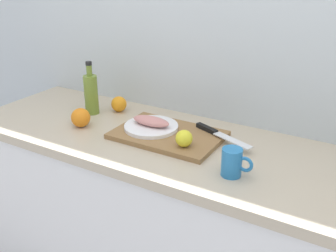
{
  "coord_description": "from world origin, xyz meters",
  "views": [
    {
      "loc": [
        0.65,
        -1.25,
        1.59
      ],
      "look_at": [
        -0.1,
        0.02,
        0.95
      ],
      "focal_mm": 42.0,
      "sensor_mm": 36.0,
      "label": 1
    }
  ],
  "objects_px": {
    "coffee_mug_0": "(233,162)",
    "orange_0": "(81,118)",
    "cutting_board": "(168,135)",
    "olive_oil_bottle": "(91,93)",
    "fish_fillet": "(151,121)",
    "white_plate": "(151,127)",
    "lemon_0": "(184,138)",
    "chef_knife": "(216,133)"
  },
  "relations": [
    {
      "from": "chef_knife",
      "to": "white_plate",
      "type": "bearing_deg",
      "value": -142.06
    },
    {
      "from": "cutting_board",
      "to": "orange_0",
      "type": "bearing_deg",
      "value": -165.98
    },
    {
      "from": "cutting_board",
      "to": "olive_oil_bottle",
      "type": "relative_size",
      "value": 1.75
    },
    {
      "from": "white_plate",
      "to": "olive_oil_bottle",
      "type": "bearing_deg",
      "value": 172.35
    },
    {
      "from": "lemon_0",
      "to": "orange_0",
      "type": "height_order",
      "value": "lemon_0"
    },
    {
      "from": "cutting_board",
      "to": "coffee_mug_0",
      "type": "distance_m",
      "value": 0.38
    },
    {
      "from": "chef_knife",
      "to": "cutting_board",
      "type": "bearing_deg",
      "value": -134.18
    },
    {
      "from": "fish_fillet",
      "to": "olive_oil_bottle",
      "type": "relative_size",
      "value": 0.68
    },
    {
      "from": "cutting_board",
      "to": "white_plate",
      "type": "bearing_deg",
      "value": 177.97
    },
    {
      "from": "lemon_0",
      "to": "coffee_mug_0",
      "type": "relative_size",
      "value": 0.6
    },
    {
      "from": "lemon_0",
      "to": "olive_oil_bottle",
      "type": "bearing_deg",
      "value": 167.08
    },
    {
      "from": "chef_knife",
      "to": "coffee_mug_0",
      "type": "relative_size",
      "value": 2.54
    },
    {
      "from": "fish_fillet",
      "to": "white_plate",
      "type": "bearing_deg",
      "value": -90.0
    },
    {
      "from": "white_plate",
      "to": "lemon_0",
      "type": "xyz_separation_m",
      "value": [
        0.2,
        -0.08,
        0.03
      ]
    },
    {
      "from": "cutting_board",
      "to": "chef_knife",
      "type": "bearing_deg",
      "value": 24.46
    },
    {
      "from": "fish_fillet",
      "to": "orange_0",
      "type": "relative_size",
      "value": 2.05
    },
    {
      "from": "cutting_board",
      "to": "orange_0",
      "type": "distance_m",
      "value": 0.4
    },
    {
      "from": "white_plate",
      "to": "fish_fillet",
      "type": "bearing_deg",
      "value": 90.0
    },
    {
      "from": "cutting_board",
      "to": "white_plate",
      "type": "xyz_separation_m",
      "value": [
        -0.08,
        0.0,
        0.02
      ]
    },
    {
      "from": "white_plate",
      "to": "olive_oil_bottle",
      "type": "xyz_separation_m",
      "value": [
        -0.36,
        0.05,
        0.07
      ]
    },
    {
      "from": "cutting_board",
      "to": "orange_0",
      "type": "relative_size",
      "value": 5.22
    },
    {
      "from": "coffee_mug_0",
      "to": "orange_0",
      "type": "height_order",
      "value": "coffee_mug_0"
    },
    {
      "from": "white_plate",
      "to": "lemon_0",
      "type": "distance_m",
      "value": 0.22
    },
    {
      "from": "lemon_0",
      "to": "olive_oil_bottle",
      "type": "height_order",
      "value": "olive_oil_bottle"
    },
    {
      "from": "lemon_0",
      "to": "orange_0",
      "type": "bearing_deg",
      "value": -177.85
    },
    {
      "from": "cutting_board",
      "to": "olive_oil_bottle",
      "type": "bearing_deg",
      "value": 173.4
    },
    {
      "from": "fish_fillet",
      "to": "coffee_mug_0",
      "type": "xyz_separation_m",
      "value": [
        0.43,
        -0.16,
        -0.0
      ]
    },
    {
      "from": "white_plate",
      "to": "fish_fillet",
      "type": "height_order",
      "value": "fish_fillet"
    },
    {
      "from": "orange_0",
      "to": "coffee_mug_0",
      "type": "bearing_deg",
      "value": -4.72
    },
    {
      "from": "chef_knife",
      "to": "orange_0",
      "type": "xyz_separation_m",
      "value": [
        -0.56,
        -0.18,
        0.01
      ]
    },
    {
      "from": "cutting_board",
      "to": "orange_0",
      "type": "height_order",
      "value": "orange_0"
    },
    {
      "from": "olive_oil_bottle",
      "to": "white_plate",
      "type": "bearing_deg",
      "value": -7.65
    },
    {
      "from": "coffee_mug_0",
      "to": "orange_0",
      "type": "xyz_separation_m",
      "value": [
        -0.73,
        0.06,
        -0.01
      ]
    },
    {
      "from": "olive_oil_bottle",
      "to": "fish_fillet",
      "type": "bearing_deg",
      "value": -7.65
    },
    {
      "from": "white_plate",
      "to": "chef_knife",
      "type": "height_order",
      "value": "chef_knife"
    },
    {
      "from": "white_plate",
      "to": "fish_fillet",
      "type": "xyz_separation_m",
      "value": [
        0.0,
        0.0,
        0.03
      ]
    },
    {
      "from": "chef_knife",
      "to": "fish_fillet",
      "type": "bearing_deg",
      "value": -142.06
    },
    {
      "from": "olive_oil_bottle",
      "to": "orange_0",
      "type": "bearing_deg",
      "value": -67.31
    },
    {
      "from": "chef_knife",
      "to": "lemon_0",
      "type": "bearing_deg",
      "value": -90.15
    },
    {
      "from": "chef_knife",
      "to": "lemon_0",
      "type": "height_order",
      "value": "lemon_0"
    },
    {
      "from": "lemon_0",
      "to": "olive_oil_bottle",
      "type": "relative_size",
      "value": 0.26
    },
    {
      "from": "coffee_mug_0",
      "to": "orange_0",
      "type": "relative_size",
      "value": 1.32
    }
  ]
}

